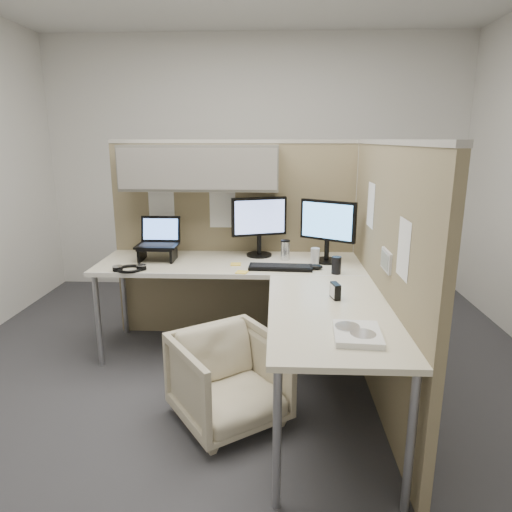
{
  "coord_description": "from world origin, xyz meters",
  "views": [
    {
      "loc": [
        0.23,
        -2.79,
        1.63
      ],
      "look_at": [
        0.1,
        0.25,
        0.85
      ],
      "focal_mm": 32.0,
      "sensor_mm": 36.0,
      "label": 1
    }
  ],
  "objects_px": {
    "desk": "(259,284)",
    "monitor_left": "(259,222)",
    "keyboard": "(281,267)",
    "office_chair": "(229,375)"
  },
  "relations": [
    {
      "from": "desk",
      "to": "monitor_left",
      "type": "distance_m",
      "value": 0.68
    },
    {
      "from": "desk",
      "to": "keyboard",
      "type": "bearing_deg",
      "value": 56.96
    },
    {
      "from": "monitor_left",
      "to": "keyboard",
      "type": "xyz_separation_m",
      "value": [
        0.17,
        -0.37,
        -0.26
      ]
    },
    {
      "from": "keyboard",
      "to": "monitor_left",
      "type": "bearing_deg",
      "value": 117.12
    },
    {
      "from": "monitor_left",
      "to": "office_chair",
      "type": "bearing_deg",
      "value": -115.42
    },
    {
      "from": "office_chair",
      "to": "keyboard",
      "type": "bearing_deg",
      "value": 33.42
    },
    {
      "from": "office_chair",
      "to": "keyboard",
      "type": "distance_m",
      "value": 0.92
    },
    {
      "from": "office_chair",
      "to": "monitor_left",
      "type": "distance_m",
      "value": 1.33
    },
    {
      "from": "desk",
      "to": "monitor_left",
      "type": "xyz_separation_m",
      "value": [
        -0.02,
        0.6,
        0.32
      ]
    },
    {
      "from": "keyboard",
      "to": "desk",
      "type": "bearing_deg",
      "value": -120.06
    }
  ]
}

